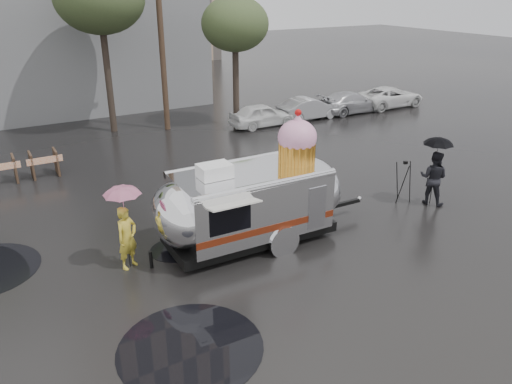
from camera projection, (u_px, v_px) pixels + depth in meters
ground at (265, 264)px, 13.47m from camera, size 120.00×120.00×0.00m
puddles at (90, 299)px, 11.95m from camera, size 7.00×8.54×0.01m
utility_pole at (161, 36)px, 23.99m from camera, size 1.60×0.28×9.00m
tree_right at (235, 25)px, 24.64m from camera, size 3.36×3.36×6.42m
barricade_row at (2, 170)px, 18.66m from camera, size 4.30×0.80×1.00m
parked_cars at (335, 103)px, 28.18m from camera, size 13.20×1.90×1.50m
airstream_trailer at (253, 199)px, 14.12m from camera, size 7.14×2.73×3.84m
person_left at (127, 238)px, 13.00m from camera, size 0.74×0.66×1.73m
umbrella_pink at (123, 200)px, 12.58m from camera, size 1.18×1.18×2.36m
person_right at (433, 178)px, 16.78m from camera, size 0.86×1.02×1.86m
umbrella_black at (438, 149)px, 16.38m from camera, size 1.22×1.22×2.38m
tripod at (404, 178)px, 17.00m from camera, size 0.60×0.57×1.47m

